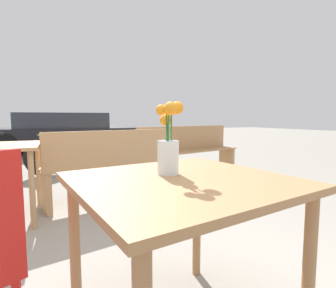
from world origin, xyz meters
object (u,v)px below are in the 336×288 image
at_px(bench_middle, 112,163).
at_px(bench_far, 188,149).
at_px(parked_car, 65,133).
at_px(bicycle, 12,159).
at_px(table_front, 182,203).
at_px(flower_vase, 168,148).

bearing_deg(bench_middle, bench_far, 27.02).
bearing_deg(parked_car, bicycle, -108.05).
height_order(table_front, flower_vase, flower_vase).
relative_size(flower_vase, bench_far, 0.17).
relative_size(table_front, bicycle, 0.59).
height_order(table_front, parked_car, parked_car).
bearing_deg(parked_car, table_front, -91.63).
bearing_deg(parked_car, bench_middle, -89.64).
xyz_separation_m(flower_vase, parked_car, (0.22, 7.12, -0.31)).
xyz_separation_m(bench_middle, parked_car, (-0.03, 5.17, 0.09)).
distance_m(flower_vase, parked_car, 7.13).
bearing_deg(bench_middle, parked_car, 90.36).
height_order(bench_middle, bicycle, bench_middle).
relative_size(table_front, parked_car, 0.21).
relative_size(flower_vase, bicycle, 0.20).
bearing_deg(table_front, bicycle, 103.10).
xyz_separation_m(flower_vase, bicycle, (-0.88, 3.75, -0.51)).
height_order(flower_vase, bench_far, flower_vase).
bearing_deg(bench_middle, flower_vase, -97.35).
bearing_deg(bench_far, bench_middle, -152.98).
distance_m(bench_middle, bench_far, 1.69).
bearing_deg(flower_vase, bench_middle, 82.65).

